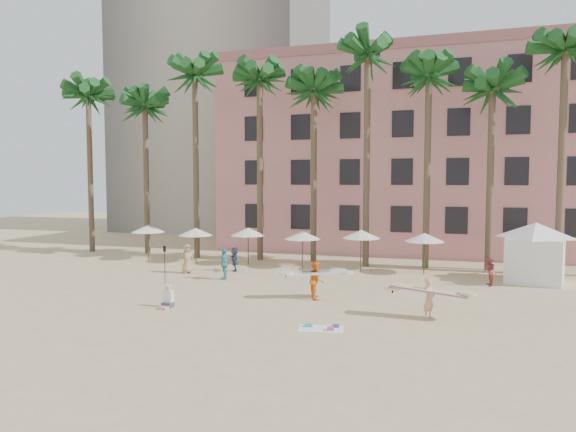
% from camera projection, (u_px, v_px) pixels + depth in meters
% --- Properties ---
extents(ground, '(120.00, 120.00, 0.00)m').
position_uv_depth(ground, '(248.00, 315.00, 22.71)').
color(ground, '#D1B789').
rests_on(ground, ground).
extents(pink_hotel, '(35.00, 14.00, 16.00)m').
position_uv_depth(pink_hotel, '(432.00, 157.00, 44.83)').
color(pink_hotel, '#DC8986').
rests_on(pink_hotel, ground).
extents(grey_tower, '(22.00, 18.00, 50.00)m').
position_uv_depth(grey_tower, '(225.00, 24.00, 62.50)').
color(grey_tower, '#A89E8E').
rests_on(grey_tower, ground).
extents(palm_row, '(44.40, 5.40, 16.30)m').
position_uv_depth(palm_row, '(333.00, 80.00, 35.94)').
color(palm_row, brown).
rests_on(palm_row, ground).
extents(umbrella_row, '(22.50, 2.70, 2.73)m').
position_uv_depth(umbrella_row, '(275.00, 233.00, 35.34)').
color(umbrella_row, '#332B23').
rests_on(umbrella_row, ground).
extents(cabana, '(5.41, 5.41, 3.50)m').
position_uv_depth(cabana, '(535.00, 247.00, 29.93)').
color(cabana, white).
rests_on(cabana, ground).
extents(beach_towel, '(1.95, 1.31, 0.14)m').
position_uv_depth(beach_towel, '(322.00, 328.00, 20.61)').
color(beach_towel, white).
rests_on(beach_towel, ground).
extents(carrier_yellow, '(3.16, 0.87, 1.76)m').
position_uv_depth(carrier_yellow, '(429.00, 296.00, 22.05)').
color(carrier_yellow, tan).
rests_on(carrier_yellow, ground).
extents(carrier_white, '(3.10, 1.76, 1.90)m').
position_uv_depth(carrier_white, '(316.00, 279.00, 25.75)').
color(carrier_white, orange).
rests_on(carrier_white, ground).
extents(beachgoers, '(19.09, 4.11, 1.90)m').
position_uv_depth(beachgoers, '(270.00, 263.00, 31.67)').
color(beachgoers, tan).
rests_on(beachgoers, ground).
extents(paddle, '(0.18, 0.04, 2.23)m').
position_uv_depth(paddle, '(165.00, 260.00, 29.37)').
color(paddle, black).
rests_on(paddle, ground).
extents(seated_man, '(0.46, 0.80, 1.05)m').
position_uv_depth(seated_man, '(167.00, 300.00, 24.02)').
color(seated_man, '#3F3F4C').
rests_on(seated_man, ground).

